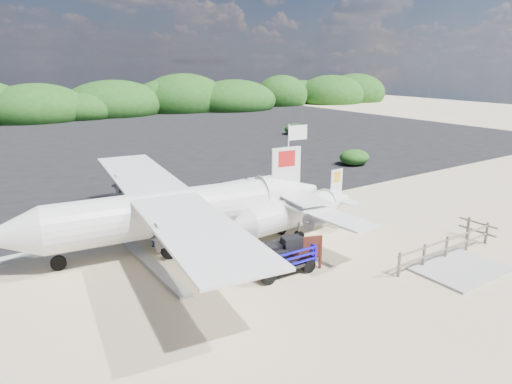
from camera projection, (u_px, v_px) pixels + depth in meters
ground at (260, 251)px, 19.91m from camera, size 160.00×160.00×0.00m
asphalt_apron at (83, 148)px, 43.80m from camera, size 90.00×50.00×0.04m
lagoon at (29, 294)px, 16.26m from camera, size 9.00×7.00×0.40m
walkway_pad at (460, 270)px, 18.09m from camera, size 3.50×2.50×0.10m
vegetation_band at (37, 121)px, 63.71m from camera, size 124.00×8.00×4.40m
fence at (445, 258)px, 19.15m from camera, size 6.40×2.00×1.10m
baggage_cart at (281, 273)px, 17.85m from camera, size 2.70×1.60×1.32m
flagpole at (287, 228)px, 22.60m from camera, size 1.07×0.53×5.16m
signboard at (302, 270)px, 18.09m from camera, size 1.69×0.75×1.43m
crew_a at (155, 231)px, 20.25m from camera, size 0.57×0.41×1.48m
crew_b at (189, 204)px, 23.32m from camera, size 1.00×0.82×1.91m
aircraft_large at (238, 137)px, 49.99m from camera, size 19.51×19.51×5.20m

